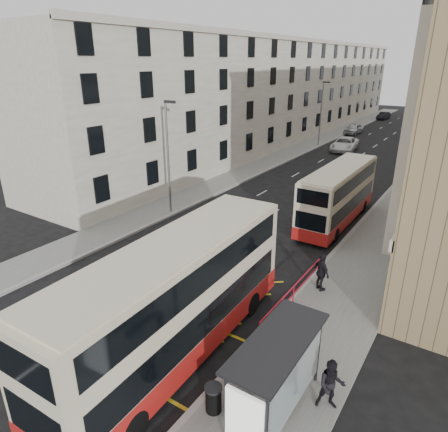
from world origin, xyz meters
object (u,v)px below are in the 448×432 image
Objects in this scene: double_decker_rear at (338,195)px; car_silver at (354,129)px; street_lamp_far at (321,110)px; white_van at (345,144)px; double_decker_front at (176,300)px; litter_bin at (214,398)px; street_lamp_near at (168,152)px; pedestrian_mid at (331,385)px; pedestrian_near at (249,368)px; bus_shelter at (276,369)px; pedestrian_far at (321,272)px; car_red at (421,126)px; car_dark at (384,116)px.

car_silver is at bearing 104.80° from double_decker_rear.
street_lamp_far is 5.53m from white_van.
double_decker_front is 12.35× the size of litter_bin.
double_decker_front is at bearing -48.57° from street_lamp_near.
pedestrian_mid reaches higher than white_van.
street_lamp_far is 43.97m from pedestrian_near.
street_lamp_far is at bearing 101.65° from double_decker_front.
bus_shelter reaches higher than white_van.
double_decker_front is 7.91m from pedestrian_far.
litter_bin is at bearing -74.63° from car_silver.
double_decker_front is 6.22× the size of pedestrian_far.
bus_shelter is 2.43× the size of pedestrian_near.
pedestrian_near reaches higher than car_silver.
street_lamp_near is 12.19m from double_decker_rear.
double_decker_front reaches higher than car_red.
car_red is at bearing -104.97° from pedestrian_near.
car_dark is (-2.68, 32.16, -0.13)m from white_van.
litter_bin is at bearing 88.21° from car_red.
pedestrian_mid is at bearing 35.59° from litter_bin.
pedestrian_mid is 0.36× the size of car_red.
street_lamp_near is 1.61× the size of car_red.
street_lamp_near is 19.71m from pedestrian_mid.
car_dark is at bearing 88.92° from street_lamp_near.
street_lamp_near reaches higher than car_dark.
pedestrian_mid is (2.58, 0.76, 0.03)m from pedestrian_near.
street_lamp_near is 61.12m from car_dark.
pedestrian_far is (2.38, -9.34, -0.92)m from double_decker_rear.
street_lamp_near is 15.52m from double_decker_front.
car_dark is (1.15, 60.99, -3.95)m from street_lamp_near.
double_decker_rear is 37.89m from car_silver.
litter_bin is (2.78, -1.61, -1.75)m from double_decker_front.
double_decker_rear is at bearing 86.84° from car_red.
double_decker_rear is 2.13× the size of car_silver.
pedestrian_far is at bearing 88.98° from car_red.
street_lamp_near is 0.67× the size of double_decker_front.
double_decker_rear is at bearing 102.62° from bus_shelter.
bus_shelter is 1.01× the size of car_dark.
street_lamp_far is at bearing 113.42° from double_decker_rear.
car_red is (-3.93, 55.07, -0.38)m from pedestrian_far.
street_lamp_far reaches higher than double_decker_front.
pedestrian_far is at bearing 88.49° from litter_bin.
pedestrian_mid is 54.64m from car_silver.
bus_shelter is 44.94m from street_lamp_far.
street_lamp_near reaches higher than bus_shelter.
double_decker_front is 16.55m from double_decker_rear.
pedestrian_mid is 0.43× the size of car_dark.
pedestrian_mid is (1.29, 1.44, -1.09)m from bus_shelter.
bus_shelter is 0.86× the size of car_red.
litter_bin is 8.83m from pedestrian_far.
white_van is at bearing -80.55° from car_dark.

